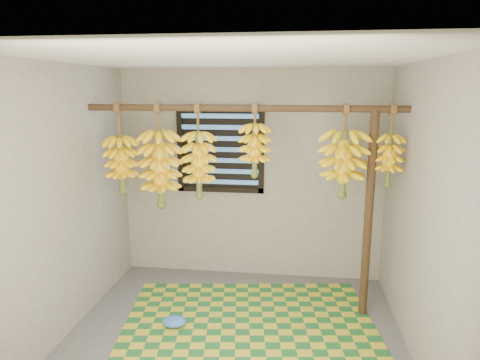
% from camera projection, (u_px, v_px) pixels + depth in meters
% --- Properties ---
extents(floor, '(3.00, 3.00, 0.01)m').
position_uv_depth(floor, '(232.00, 346.00, 3.70)').
color(floor, '#505050').
rests_on(floor, ground).
extents(ceiling, '(3.00, 3.00, 0.01)m').
position_uv_depth(ceiling, '(230.00, 58.00, 3.20)').
color(ceiling, silver).
rests_on(ceiling, wall_back).
extents(wall_back, '(3.00, 0.01, 2.40)m').
position_uv_depth(wall_back, '(251.00, 175.00, 4.91)').
color(wall_back, slate).
rests_on(wall_back, floor).
extents(wall_left, '(0.01, 3.00, 2.40)m').
position_uv_depth(wall_left, '(57.00, 206.00, 3.64)').
color(wall_left, slate).
rests_on(wall_left, floor).
extents(wall_right, '(0.01, 3.00, 2.40)m').
position_uv_depth(wall_right, '(426.00, 220.00, 3.26)').
color(wall_right, slate).
rests_on(wall_right, floor).
extents(window, '(1.00, 0.04, 1.00)m').
position_uv_depth(window, '(220.00, 149.00, 4.86)').
color(window, black).
rests_on(window, wall_back).
extents(hanging_pole, '(3.00, 0.06, 0.06)m').
position_uv_depth(hanging_pole, '(242.00, 108.00, 3.96)').
color(hanging_pole, '#44301A').
rests_on(hanging_pole, wall_left).
extents(support_post, '(0.08, 0.08, 2.00)m').
position_uv_depth(support_post, '(368.00, 217.00, 4.02)').
color(support_post, '#44301A').
rests_on(support_post, floor).
extents(woven_mat, '(2.57, 2.17, 0.01)m').
position_uv_depth(woven_mat, '(249.00, 330.00, 3.93)').
color(woven_mat, '#1C602A').
rests_on(woven_mat, floor).
extents(plastic_bag, '(0.24, 0.18, 0.09)m').
position_uv_depth(plastic_bag, '(174.00, 322.00, 3.97)').
color(plastic_bag, blue).
rests_on(plastic_bag, woven_mat).
extents(banana_bunch_a, '(0.32, 0.32, 0.90)m').
position_uv_depth(banana_bunch_a, '(121.00, 164.00, 4.23)').
color(banana_bunch_a, brown).
rests_on(banana_bunch_a, hanging_pole).
extents(banana_bunch_b, '(0.40, 0.40, 1.03)m').
position_uv_depth(banana_bunch_b, '(160.00, 169.00, 4.19)').
color(banana_bunch_b, brown).
rests_on(banana_bunch_b, hanging_pole).
extents(banana_bunch_c, '(0.33, 0.33, 0.92)m').
position_uv_depth(banana_bunch_c, '(199.00, 165.00, 4.13)').
color(banana_bunch_c, brown).
rests_on(banana_bunch_c, hanging_pole).
extents(banana_bunch_d, '(0.29, 0.29, 0.70)m').
position_uv_depth(banana_bunch_d, '(255.00, 150.00, 4.03)').
color(banana_bunch_d, brown).
rests_on(banana_bunch_d, hanging_pole).
extents(banana_bunch_e, '(0.41, 0.41, 0.86)m').
position_uv_depth(banana_bunch_e, '(343.00, 164.00, 3.94)').
color(banana_bunch_e, brown).
rests_on(banana_bunch_e, hanging_pole).
extents(banana_bunch_f, '(0.25, 0.25, 0.76)m').
position_uv_depth(banana_bunch_f, '(389.00, 160.00, 3.88)').
color(banana_bunch_f, brown).
rests_on(banana_bunch_f, hanging_pole).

